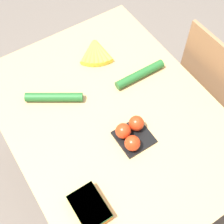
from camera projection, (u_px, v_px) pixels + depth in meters
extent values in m
plane|color=#665B51|center=(112.00, 171.00, 2.10)|extent=(12.00, 12.00, 0.00)
cube|color=tan|center=(112.00, 117.00, 1.50)|extent=(1.26, 0.96, 0.03)
cylinder|color=tan|center=(6.00, 112.00, 1.94)|extent=(0.06, 0.06, 0.70)
cylinder|color=tan|center=(118.00, 57.00, 2.18)|extent=(0.06, 0.06, 0.70)
cube|color=#8E6642|center=(220.00, 89.00, 1.93)|extent=(0.43, 0.41, 0.03)
cube|color=#8E6642|center=(208.00, 77.00, 1.66)|extent=(0.39, 0.03, 0.49)
cylinder|color=#8E6642|center=(210.00, 80.00, 2.25)|extent=(0.04, 0.04, 0.42)
cylinder|color=#8E6642|center=(210.00, 141.00, 1.99)|extent=(0.04, 0.04, 0.42)
cylinder|color=#8E6642|center=(174.00, 102.00, 2.15)|extent=(0.04, 0.04, 0.42)
sphere|color=brown|center=(95.00, 43.00, 1.72)|extent=(0.03, 0.03, 0.03)
cylinder|color=yellow|center=(89.00, 53.00, 1.68)|extent=(0.12, 0.15, 0.03)
cylinder|color=yellow|center=(91.00, 53.00, 1.67)|extent=(0.14, 0.14, 0.03)
cylinder|color=yellow|center=(93.00, 54.00, 1.67)|extent=(0.15, 0.12, 0.03)
cylinder|color=yellow|center=(96.00, 54.00, 1.67)|extent=(0.16, 0.10, 0.03)
cylinder|color=yellow|center=(98.00, 53.00, 1.68)|extent=(0.16, 0.08, 0.03)
cylinder|color=yellow|center=(101.00, 53.00, 1.68)|extent=(0.17, 0.05, 0.03)
cylinder|color=yellow|center=(103.00, 52.00, 1.68)|extent=(0.16, 0.04, 0.03)
cube|color=black|center=(134.00, 137.00, 1.42)|extent=(0.15, 0.15, 0.01)
sphere|color=red|center=(123.00, 131.00, 1.39)|extent=(0.07, 0.07, 0.07)
sphere|color=red|center=(132.00, 143.00, 1.36)|extent=(0.07, 0.07, 0.07)
sphere|color=red|center=(136.00, 123.00, 1.41)|extent=(0.07, 0.07, 0.07)
cube|color=orange|center=(89.00, 207.00, 1.23)|extent=(0.16, 0.12, 0.05)
cube|color=#145123|center=(89.00, 206.00, 1.22)|extent=(0.16, 0.12, 0.02)
cylinder|color=#236028|center=(54.00, 97.00, 1.52)|extent=(0.19, 0.26, 0.04)
cylinder|color=#236028|center=(140.00, 74.00, 1.59)|extent=(0.05, 0.28, 0.04)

